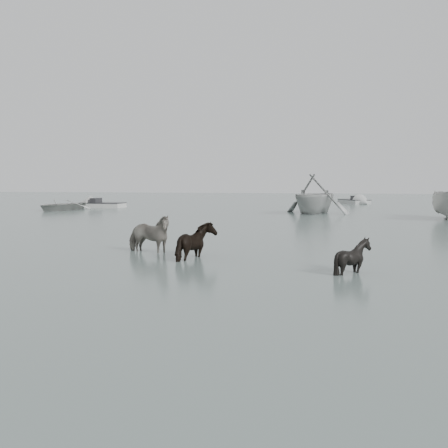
{
  "coord_description": "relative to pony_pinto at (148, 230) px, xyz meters",
  "views": [
    {
      "loc": [
        2.13,
        -12.33,
        2.2
      ],
      "look_at": [
        -0.35,
        0.93,
        1.0
      ],
      "focal_mm": 40.0,
      "sensor_mm": 36.0,
      "label": 1
    }
  ],
  "objects": [
    {
      "name": "skiff_outer",
      "position": [
        -11.81,
        22.9,
        -0.31
      ],
      "size": [
        4.87,
        1.96,
        0.75
      ],
      "primitive_type": null,
      "rotation": [
        0.0,
        0.0,
        3.07
      ],
      "color": "silver",
      "rests_on": "ground"
    },
    {
      "name": "pony_black",
      "position": [
        5.86,
        -2.29,
        -0.14
      ],
      "size": [
        1.04,
        0.94,
        1.09
      ],
      "primitive_type": "imported",
      "rotation": [
        0.0,
        0.0,
        1.63
      ],
      "color": "black",
      "rests_on": "ground"
    },
    {
      "name": "ground",
      "position": [
        2.88,
        -1.99,
        -0.69
      ],
      "size": [
        140.0,
        140.0,
        0.0
      ],
      "primitive_type": "plane",
      "color": "#53635F",
      "rests_on": "ground"
    },
    {
      "name": "skiff_mid",
      "position": [
        8.36,
        33.24,
        -0.31
      ],
      "size": [
        3.43,
        4.85,
        0.75
      ],
      "primitive_type": null,
      "rotation": [
        0.0,
        0.0,
        -1.12
      ],
      "color": "#A8ABA8",
      "rests_on": "ground"
    },
    {
      "name": "rowboat_trail",
      "position": [
        4.85,
        18.87,
        0.67
      ],
      "size": [
        6.24,
        6.56,
        2.71
      ],
      "primitive_type": "imported",
      "rotation": [
        0.0,
        0.0,
        2.69
      ],
      "color": "#ACAFAC",
      "rests_on": "ground"
    },
    {
      "name": "rowboat_lead",
      "position": [
        -13.32,
        19.06,
        -0.24
      ],
      "size": [
        3.84,
        4.83,
        0.9
      ],
      "primitive_type": "imported",
      "rotation": [
        0.0,
        0.0,
        -0.19
      ],
      "color": "#B4B4AF",
      "rests_on": "ground"
    },
    {
      "name": "pony_pinto",
      "position": [
        0.0,
        0.0,
        0.0
      ],
      "size": [
        1.75,
        1.11,
        1.37
      ],
      "primitive_type": "imported",
      "rotation": [
        0.0,
        0.0,
        1.33
      ],
      "color": "black",
      "rests_on": "ground"
    },
    {
      "name": "pony_dark",
      "position": [
        1.72,
        -0.87,
        -0.04
      ],
      "size": [
        1.28,
        1.44,
        1.3
      ],
      "primitive_type": "imported",
      "rotation": [
        0.0,
        0.0,
        1.72
      ],
      "color": "black",
      "rests_on": "ground"
    }
  ]
}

